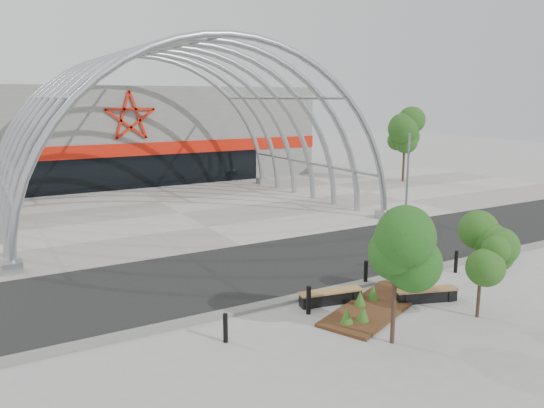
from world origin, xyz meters
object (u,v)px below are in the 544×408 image
Objects in this scene: signal_pole at (408,173)px; street_tree_0 at (397,245)px; bench_1 at (426,295)px; bollard_2 at (366,273)px; bench_0 at (331,297)px; street_tree_1 at (483,244)px.

signal_pole is 1.21× the size of street_tree_0.
bollard_2 reaches higher than bench_1.
bench_1 is at bearing -131.11° from signal_pole.
signal_pole is 14.72m from bench_1.
street_tree_0 is 4.34m from bench_0.
bench_1 is at bearing 104.40° from street_tree_1.
bollard_2 is at bearing -140.32° from signal_pole.
bench_1 is (3.26, 1.84, -2.74)m from street_tree_0.
signal_pole reaches higher than street_tree_1.
signal_pole is 5.24× the size of bollard_2.
street_tree_1 is 1.47× the size of bench_0.
signal_pole reaches higher than bench_0.
street_tree_1 is 3.63× the size of bollard_2.
street_tree_1 reaches higher than bench_1.
street_tree_1 reaches higher than bollard_2.
bollard_2 is (-1.18, 4.25, -2.01)m from street_tree_1.
signal_pole reaches higher than bollard_2.
bollard_2 is (-0.72, 2.43, 0.25)m from bench_1.
signal_pole is 2.12× the size of bench_0.
bench_0 is 1.02× the size of bench_1.
street_tree_1 is at bearing -43.63° from bench_0.
signal_pole is at bearing 36.81° from bench_0.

